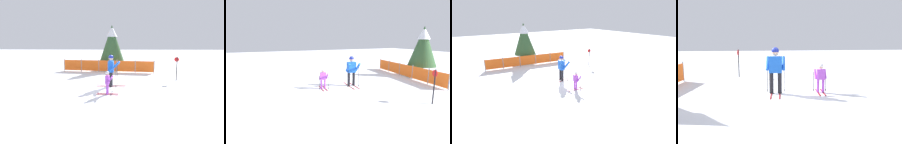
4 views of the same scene
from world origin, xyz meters
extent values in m
plane|color=white|center=(0.00, 0.00, 0.00)|extent=(60.00, 60.00, 0.00)
cube|color=maroon|center=(0.08, 0.12, 0.01)|extent=(1.58, 0.21, 0.02)
cube|color=maroon|center=(0.05, -0.18, 0.01)|extent=(1.58, 0.21, 0.02)
cylinder|color=black|center=(0.08, 0.12, 0.40)|extent=(0.15, 0.15, 0.75)
cylinder|color=black|center=(0.05, -0.18, 0.40)|extent=(0.15, 0.15, 0.75)
cube|color=blue|center=(0.06, -0.03, 1.06)|extent=(0.31, 0.49, 0.58)
cylinder|color=blue|center=(0.31, 0.24, 1.09)|extent=(0.52, 0.17, 0.50)
cylinder|color=blue|center=(0.25, -0.34, 1.09)|extent=(0.52, 0.17, 0.50)
sphere|color=#D8AD8C|center=(0.06, -0.03, 1.51)|extent=(0.25, 0.25, 0.25)
sphere|color=navy|center=(0.06, -0.03, 1.55)|extent=(0.26, 0.26, 0.26)
cylinder|color=black|center=(0.39, 0.25, 0.58)|extent=(0.02, 0.02, 1.17)
cylinder|color=black|center=(0.39, 0.25, 0.06)|extent=(0.07, 0.07, 0.01)
cylinder|color=black|center=(0.33, -0.37, 0.58)|extent=(0.02, 0.02, 1.17)
cylinder|color=black|center=(0.33, -0.37, 0.06)|extent=(0.07, 0.07, 0.01)
cube|color=maroon|center=(-0.02, -1.58, 0.01)|extent=(1.02, 0.14, 0.02)
cube|color=maroon|center=(-0.04, -1.77, 0.01)|extent=(1.02, 0.14, 0.02)
cylinder|color=#B24CD8|center=(-0.02, -1.58, 0.26)|extent=(0.10, 0.10, 0.48)
cylinder|color=#B24CD8|center=(-0.04, -1.77, 0.26)|extent=(0.10, 0.10, 0.48)
cube|color=#B24CD8|center=(-0.03, -1.68, 0.69)|extent=(0.20, 0.31, 0.37)
cylinder|color=#B24CD8|center=(0.10, -1.50, 0.68)|extent=(0.30, 0.10, 0.35)
cylinder|color=#B24CD8|center=(0.07, -1.88, 0.68)|extent=(0.30, 0.10, 0.35)
sphere|color=#D8AD8C|center=(-0.03, -1.68, 0.97)|extent=(0.16, 0.16, 0.16)
sphere|color=white|center=(-0.03, -1.68, 1.00)|extent=(0.17, 0.17, 0.17)
cylinder|color=black|center=(0.18, -1.47, 0.37)|extent=(0.02, 0.02, 0.75)
cylinder|color=black|center=(0.18, -1.47, 0.06)|extent=(0.07, 0.07, 0.01)
cylinder|color=black|center=(0.14, -1.92, 0.37)|extent=(0.02, 0.02, 0.75)
cylinder|color=black|center=(0.14, -1.92, 0.06)|extent=(0.07, 0.07, 0.01)
cylinder|color=gray|center=(-3.70, 4.95, 0.47)|extent=(0.06, 0.06, 0.93)
cylinder|color=gray|center=(-2.36, 4.77, 0.47)|extent=(0.06, 0.06, 0.93)
cylinder|color=gray|center=(-1.03, 4.60, 0.47)|extent=(0.06, 0.06, 0.93)
cylinder|color=gray|center=(0.31, 4.42, 0.47)|extent=(0.06, 0.06, 0.93)
cylinder|color=gray|center=(1.65, 4.25, 0.47)|extent=(0.06, 0.06, 0.93)
cylinder|color=gray|center=(2.98, 4.07, 0.47)|extent=(0.06, 0.06, 0.93)
cube|color=orange|center=(-3.03, 4.86, 0.47)|extent=(1.34, 0.21, 0.78)
cube|color=orange|center=(-1.69, 4.69, 0.47)|extent=(1.34, 0.21, 0.78)
cube|color=orange|center=(-0.36, 4.51, 0.47)|extent=(1.34, 0.21, 0.78)
cube|color=orange|center=(0.98, 4.33, 0.47)|extent=(1.34, 0.21, 0.78)
cube|color=orange|center=(2.32, 4.16, 0.47)|extent=(1.34, 0.21, 0.78)
cylinder|color=#4C3823|center=(-0.09, 5.68, 0.37)|extent=(0.23, 0.23, 0.74)
cone|color=#30552F|center=(-0.09, 5.68, 2.11)|extent=(1.88, 1.88, 2.75)
cone|color=white|center=(-0.09, 5.68, 3.00)|extent=(0.85, 0.85, 0.83)
cylinder|color=black|center=(3.94, 1.61, 0.72)|extent=(0.05, 0.05, 1.43)
cylinder|color=red|center=(3.91, 1.62, 1.27)|extent=(0.28, 0.09, 0.28)
camera|label=1|loc=(0.53, -11.43, 2.69)|focal=35.00mm
camera|label=2|loc=(8.48, -4.73, 2.63)|focal=28.00mm
camera|label=3|loc=(-5.85, -9.08, 4.22)|focal=28.00mm
camera|label=4|loc=(-7.68, 0.54, 1.96)|focal=35.00mm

